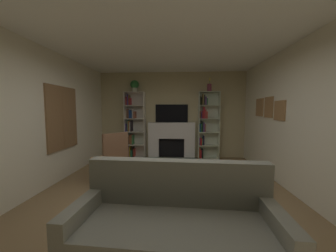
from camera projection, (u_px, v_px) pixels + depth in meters
ground_plane at (163, 205)px, 3.05m from camera, size 7.62×7.62×0.00m
wall_back_accent at (172, 115)px, 6.13m from camera, size 4.75×0.06×2.72m
wall_right_with_art at (319, 121)px, 2.82m from camera, size 0.09×6.47×2.72m
wall_left_with_window at (23, 120)px, 3.15m from camera, size 0.11×6.47×2.72m
ceiling at (163, 27)px, 2.82m from camera, size 4.75×6.47×0.06m
fireplace at (172, 139)px, 6.05m from camera, size 1.58×0.52×1.13m
tv at (172, 113)px, 6.06m from camera, size 1.03×0.06×0.57m
bookshelf_left at (133, 127)px, 6.09m from camera, size 0.64×0.33×2.09m
bookshelf_right at (206, 125)px, 5.94m from camera, size 0.64×0.31×2.09m
potted_plant at (135, 85)px, 5.94m from camera, size 0.26×0.26×0.37m
vase_with_flowers at (209, 87)px, 5.80m from camera, size 0.14×0.14×0.42m
couch at (175, 232)px, 1.89m from camera, size 2.04×0.92×0.96m
armchair at (111, 157)px, 4.02m from camera, size 0.83×0.83×1.06m
coffee_table at (176, 196)px, 2.63m from camera, size 0.93×0.48×0.38m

